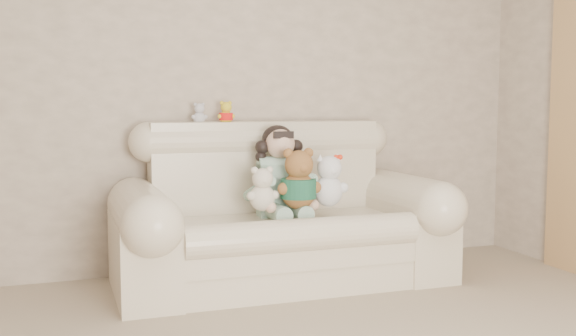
{
  "coord_description": "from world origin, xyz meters",
  "views": [
    {
      "loc": [
        -1.1,
        -1.92,
        1.14
      ],
      "look_at": [
        0.25,
        1.9,
        0.75
      ],
      "focal_mm": 41.13,
      "sensor_mm": 36.0,
      "label": 1
    }
  ],
  "objects": [
    {
      "name": "grey_mini_plush",
      "position": [
        -0.2,
        2.39,
        1.09
      ],
      "size": [
        0.13,
        0.11,
        0.17
      ],
      "primitive_type": null,
      "rotation": [
        0.0,
        0.0,
        0.28
      ],
      "color": "silver",
      "rests_on": "sofa"
    },
    {
      "name": "wall_back",
      "position": [
        0.0,
        2.5,
        1.3
      ],
      "size": [
        4.5,
        0.0,
        4.5
      ],
      "primitive_type": "plane",
      "rotation": [
        1.57,
        0.0,
        0.0
      ],
      "color": "beige",
      "rests_on": "ground"
    },
    {
      "name": "yellow_mini_bear",
      "position": [
        -0.02,
        2.36,
        1.1
      ],
      "size": [
        0.13,
        0.11,
        0.18
      ],
      "primitive_type": null,
      "rotation": [
        0.0,
        0.0,
        0.24
      ],
      "color": "gold",
      "rests_on": "sofa"
    },
    {
      "name": "seated_child",
      "position": [
        0.26,
        2.08,
        0.72
      ],
      "size": [
        0.4,
        0.47,
        0.6
      ],
      "primitive_type": null,
      "rotation": [
        0.0,
        0.0,
        -0.08
      ],
      "color": "#337B59",
      "rests_on": "sofa"
    },
    {
      "name": "brown_teddy",
      "position": [
        0.31,
        1.85,
        0.72
      ],
      "size": [
        0.33,
        0.28,
        0.44
      ],
      "primitive_type": null,
      "rotation": [
        0.0,
        0.0,
        -0.25
      ],
      "color": "brown",
      "rests_on": "sofa"
    },
    {
      "name": "sofa",
      "position": [
        0.25,
        2.0,
        0.52
      ],
      "size": [
        2.1,
        0.95,
        1.03
      ],
      "primitive_type": null,
      "color": "beige",
      "rests_on": "floor"
    },
    {
      "name": "cream_teddy",
      "position": [
        0.08,
        1.86,
        0.66
      ],
      "size": [
        0.22,
        0.18,
        0.32
      ],
      "primitive_type": null,
      "rotation": [
        0.0,
        0.0,
        -0.14
      ],
      "color": "beige",
      "rests_on": "sofa"
    },
    {
      "name": "white_cat",
      "position": [
        0.52,
        1.89,
        0.7
      ],
      "size": [
        0.3,
        0.26,
        0.39
      ],
      "primitive_type": null,
      "rotation": [
        0.0,
        0.0,
        0.33
      ],
      "color": "white",
      "rests_on": "sofa"
    }
  ]
}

